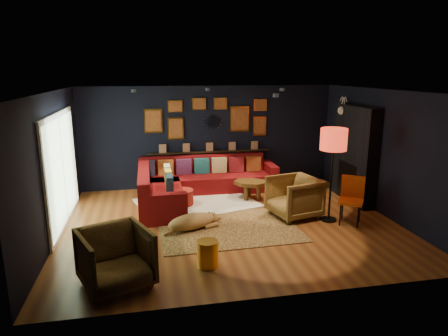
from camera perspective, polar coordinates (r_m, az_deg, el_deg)
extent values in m
plane|color=#945524|center=(8.07, 0.97, -7.82)|extent=(6.50, 6.50, 0.00)
plane|color=black|center=(10.35, -2.17, 4.47)|extent=(6.50, 0.00, 6.50)
plane|color=black|center=(5.13, 7.43, -5.33)|extent=(6.50, 0.00, 6.50)
plane|color=black|center=(7.71, -23.33, 0.13)|extent=(0.00, 5.50, 5.50)
plane|color=black|center=(8.94, 21.86, 2.00)|extent=(0.00, 5.50, 5.50)
plane|color=beige|center=(7.51, 1.05, 10.95)|extent=(6.50, 6.50, 0.00)
cube|color=maroon|center=(10.07, -2.80, -2.15)|extent=(3.20, 0.95, 0.42)
cube|color=maroon|center=(10.31, -3.11, 0.63)|extent=(3.20, 0.24, 0.46)
cube|color=maroon|center=(10.41, 6.50, -1.07)|extent=(0.22, 0.95, 0.64)
cube|color=maroon|center=(8.93, -8.95, -4.40)|extent=(0.95, 2.20, 0.42)
cube|color=maroon|center=(8.81, -11.36, -1.91)|extent=(0.24, 2.20, 0.46)
cube|color=maroon|center=(7.95, -8.69, -5.87)|extent=(0.95, 0.22, 0.64)
cube|color=#332D4B|center=(10.02, -10.90, -0.05)|extent=(0.38, 0.14, 0.38)
cube|color=#C36029|center=(10.03, -8.33, 0.07)|extent=(0.38, 0.14, 0.38)
cube|color=#5A2658|center=(10.06, -5.77, 0.18)|extent=(0.38, 0.14, 0.38)
cube|color=#1C6272|center=(10.11, -3.23, 0.30)|extent=(0.38, 0.14, 0.38)
cube|color=#C9B979|center=(10.17, -0.72, 0.41)|extent=(0.38, 0.14, 0.38)
cube|color=maroon|center=(10.26, 1.76, 0.52)|extent=(0.38, 0.14, 0.38)
cube|color=brown|center=(10.37, 4.18, 0.63)|extent=(0.38, 0.14, 0.38)
cube|color=beige|center=(9.49, -8.13, -0.70)|extent=(0.14, 0.38, 0.38)
cube|color=gold|center=(9.01, -7.95, -1.48)|extent=(0.14, 0.38, 0.38)
cube|color=#213C4E|center=(8.53, -7.76, -2.35)|extent=(0.14, 0.38, 0.38)
cube|color=black|center=(10.35, -2.09, 2.33)|extent=(3.20, 0.12, 0.04)
cube|color=gold|center=(10.13, -10.06, 6.65)|extent=(0.45, 0.03, 0.60)
cube|color=#AE5E28|center=(10.12, -10.06, 6.63)|extent=(0.38, 0.01, 0.51)
cube|color=gold|center=(10.18, -6.91, 5.66)|extent=(0.40, 0.03, 0.55)
cube|color=#AE5E28|center=(10.17, -6.90, 5.64)|extent=(0.34, 0.01, 0.47)
cube|color=gold|center=(10.12, -7.00, 8.74)|extent=(0.38, 0.03, 0.30)
cube|color=#AE5E28|center=(10.10, -6.99, 8.73)|extent=(0.32, 0.01, 0.25)
cube|color=gold|center=(10.41, 2.22, 7.03)|extent=(0.50, 0.03, 0.65)
cube|color=#AE5E28|center=(10.39, 2.25, 7.01)|extent=(0.42, 0.01, 0.55)
cube|color=gold|center=(10.57, 5.13, 5.99)|extent=(0.35, 0.03, 0.50)
cube|color=#AE5E28|center=(10.55, 5.16, 5.98)|extent=(0.30, 0.01, 0.42)
cube|color=gold|center=(10.51, 5.20, 8.96)|extent=(0.35, 0.03, 0.30)
cube|color=#AE5E28|center=(10.49, 5.23, 8.96)|extent=(0.30, 0.01, 0.25)
cube|color=gold|center=(10.18, -3.59, 9.12)|extent=(0.35, 0.03, 0.30)
cube|color=#AE5E28|center=(10.16, -3.58, 9.11)|extent=(0.30, 0.01, 0.25)
cube|color=gold|center=(10.26, -0.51, 9.19)|extent=(0.35, 0.03, 0.30)
cube|color=#AE5E28|center=(10.25, -0.49, 9.18)|extent=(0.30, 0.01, 0.25)
cylinder|color=silver|center=(10.28, -1.61, 6.66)|extent=(0.28, 0.03, 0.28)
cone|color=gold|center=(10.31, -0.39, 6.70)|extent=(0.03, 0.16, 0.03)
cone|color=gold|center=(10.30, -0.49, 7.16)|extent=(0.04, 0.16, 0.04)
cone|color=gold|center=(10.28, -0.75, 7.55)|extent=(0.04, 0.16, 0.04)
cone|color=gold|center=(10.27, -1.15, 7.80)|extent=(0.04, 0.16, 0.04)
cone|color=gold|center=(10.25, -1.62, 7.88)|extent=(0.03, 0.16, 0.03)
cone|color=gold|center=(10.24, -2.08, 7.78)|extent=(0.04, 0.16, 0.04)
cone|color=gold|center=(10.23, -2.48, 7.50)|extent=(0.04, 0.16, 0.04)
cone|color=gold|center=(10.23, -2.74, 7.10)|extent=(0.04, 0.16, 0.04)
cone|color=gold|center=(10.24, -2.83, 6.63)|extent=(0.03, 0.16, 0.03)
cone|color=gold|center=(10.26, -2.73, 6.17)|extent=(0.04, 0.16, 0.04)
cone|color=gold|center=(10.27, -2.46, 5.78)|extent=(0.04, 0.16, 0.04)
cone|color=gold|center=(10.29, -2.06, 5.53)|extent=(0.04, 0.16, 0.04)
cone|color=gold|center=(10.31, -1.60, 5.45)|extent=(0.03, 0.16, 0.03)
cone|color=gold|center=(10.32, -1.14, 5.56)|extent=(0.04, 0.16, 0.04)
cone|color=gold|center=(10.32, -0.75, 5.83)|extent=(0.04, 0.16, 0.04)
cone|color=gold|center=(10.32, -0.48, 6.23)|extent=(0.04, 0.16, 0.04)
cube|color=black|center=(9.65, 18.16, 1.91)|extent=(0.30, 1.60, 2.20)
cube|color=black|center=(9.77, 17.57, -1.83)|extent=(0.20, 0.80, 0.90)
cone|color=white|center=(9.99, 17.63, 7.85)|extent=(0.35, 0.28, 0.28)
sphere|color=white|center=(9.89, 16.50, 7.87)|extent=(0.20, 0.20, 0.20)
cylinder|color=white|center=(9.83, 16.84, 8.82)|extent=(0.02, 0.10, 0.28)
cylinder|color=white|center=(9.94, 16.52, 8.88)|extent=(0.02, 0.10, 0.28)
cube|color=white|center=(8.32, -22.17, -0.25)|extent=(0.04, 2.80, 2.20)
cube|color=#A6C496|center=(8.32, -22.00, -0.24)|extent=(0.01, 2.60, 2.00)
cube|color=white|center=(8.32, -21.96, -0.24)|extent=(0.02, 0.06, 2.00)
cylinder|color=black|center=(8.55, -12.79, 10.69)|extent=(0.10, 0.10, 0.06)
cylinder|color=black|center=(9.05, -2.37, 11.16)|extent=(0.10, 0.10, 0.06)
cylinder|color=black|center=(9.05, 8.29, 11.03)|extent=(0.10, 0.10, 0.06)
cylinder|color=black|center=(6.90, 7.42, 10.26)|extent=(0.10, 0.10, 0.06)
cube|color=white|center=(9.19, -3.89, -5.00)|extent=(2.91, 2.45, 0.03)
cube|color=#DCA055|center=(7.78, 0.68, -8.62)|extent=(2.69, 1.96, 0.02)
cylinder|color=brown|center=(9.29, 3.15, -3.63)|extent=(0.10, 0.10, 0.33)
cylinder|color=brown|center=(9.36, 4.97, -3.51)|extent=(0.10, 0.10, 0.33)
cylinder|color=brown|center=(9.65, 3.52, -2.96)|extent=(0.10, 0.10, 0.33)
cylinder|color=maroon|center=(9.03, -6.02, -4.15)|extent=(0.51, 0.51, 0.34)
imported|color=#C28C3C|center=(5.87, -15.25, -11.98)|extent=(1.16, 1.13, 0.93)
imported|color=#C28C3C|center=(8.37, 9.96, -3.85)|extent=(1.03, 1.07, 0.93)
cylinder|color=gold|center=(6.32, -2.35, -12.13)|extent=(0.34, 0.34, 0.42)
cylinder|color=black|center=(8.18, 16.27, -6.34)|extent=(0.03, 0.03, 0.47)
cylinder|color=black|center=(8.16, 18.61, -6.58)|extent=(0.03, 0.03, 0.47)
cylinder|color=black|center=(8.49, 16.56, -5.61)|extent=(0.03, 0.03, 0.47)
cylinder|color=black|center=(8.47, 18.80, -5.84)|extent=(0.03, 0.03, 0.47)
cube|color=#CF4C12|center=(8.25, 17.68, -4.56)|extent=(0.62, 0.62, 0.06)
cube|color=#CF4C12|center=(8.36, 17.94, -2.53)|extent=(0.40, 0.29, 0.44)
cylinder|color=black|center=(8.46, 14.69, -7.12)|extent=(0.32, 0.32, 0.04)
cylinder|color=black|center=(8.22, 15.02, -2.03)|extent=(0.04, 0.04, 1.52)
cylinder|color=red|center=(8.03, 15.41, 3.98)|extent=(0.52, 0.52, 0.43)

